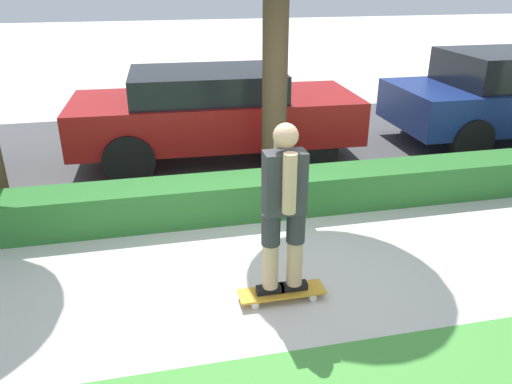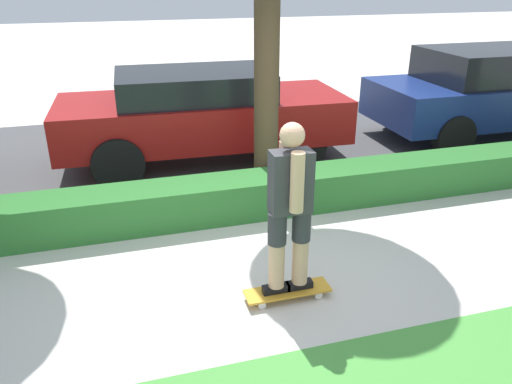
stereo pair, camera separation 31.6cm
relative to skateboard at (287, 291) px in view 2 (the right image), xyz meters
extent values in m
plane|color=beige|center=(-0.10, 0.28, -0.08)|extent=(60.00, 60.00, 0.00)
cube|color=#474749|center=(-0.10, 4.48, -0.07)|extent=(18.34, 5.00, 0.01)
cube|color=#2D702D|center=(-0.10, 1.88, 0.17)|extent=(18.34, 0.60, 0.50)
cube|color=gold|center=(0.00, 0.00, 0.01)|extent=(0.83, 0.24, 0.02)
cylinder|color=silver|center=(0.28, -0.09, -0.04)|extent=(0.07, 0.04, 0.07)
cylinder|color=silver|center=(0.28, 0.09, -0.04)|extent=(0.07, 0.04, 0.07)
cylinder|color=silver|center=(-0.28, -0.09, -0.04)|extent=(0.07, 0.04, 0.07)
cylinder|color=silver|center=(-0.28, 0.09, -0.04)|extent=(0.07, 0.04, 0.07)
cube|color=black|center=(-0.12, 0.00, 0.05)|extent=(0.26, 0.09, 0.07)
cylinder|color=tan|center=(-0.12, 0.00, 0.47)|extent=(0.15, 0.15, 0.76)
cylinder|color=#2D2D33|center=(-0.12, 0.00, 0.70)|extent=(0.17, 0.17, 0.31)
cube|color=black|center=(0.12, 0.00, 0.05)|extent=(0.26, 0.09, 0.07)
cylinder|color=tan|center=(0.12, 0.00, 0.47)|extent=(0.15, 0.15, 0.76)
cylinder|color=#2D2D33|center=(0.12, 0.00, 0.70)|extent=(0.17, 0.17, 0.31)
cube|color=#333338|center=(0.00, 0.00, 1.13)|extent=(0.37, 0.20, 0.56)
cylinder|color=tan|center=(0.00, -0.15, 1.19)|extent=(0.12, 0.12, 0.53)
cylinder|color=tan|center=(0.00, 0.15, 1.19)|extent=(0.12, 0.12, 0.53)
sphere|color=tan|center=(0.00, 0.00, 1.56)|extent=(0.22, 0.22, 0.22)
cylinder|color=brown|center=(0.52, 2.41, 1.71)|extent=(0.33, 0.33, 3.56)
cube|color=maroon|center=(-0.03, 4.01, 0.64)|extent=(4.57, 1.95, 0.68)
cube|color=black|center=(-0.17, 4.01, 1.19)|extent=(2.40, 1.66, 0.42)
cylinder|color=black|center=(1.36, 3.19, 0.30)|extent=(0.75, 0.21, 0.75)
cylinder|color=black|center=(1.36, 4.83, 0.30)|extent=(0.75, 0.21, 0.75)
cylinder|color=black|center=(-1.43, 3.19, 0.30)|extent=(0.75, 0.21, 0.75)
cylinder|color=black|center=(-1.43, 4.83, 0.30)|extent=(0.75, 0.21, 0.75)
cube|color=navy|center=(5.36, 3.88, 0.63)|extent=(4.41, 1.93, 0.69)
cube|color=black|center=(5.23, 3.88, 1.26)|extent=(2.30, 1.68, 0.57)
cylinder|color=black|center=(3.99, 3.01, 0.29)|extent=(0.72, 0.23, 0.72)
cylinder|color=black|center=(3.99, 4.76, 0.29)|extent=(0.72, 0.23, 0.72)
camera|label=1|loc=(-1.09, -3.81, 2.80)|focal=35.00mm
camera|label=2|loc=(-1.39, -3.73, 2.80)|focal=35.00mm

